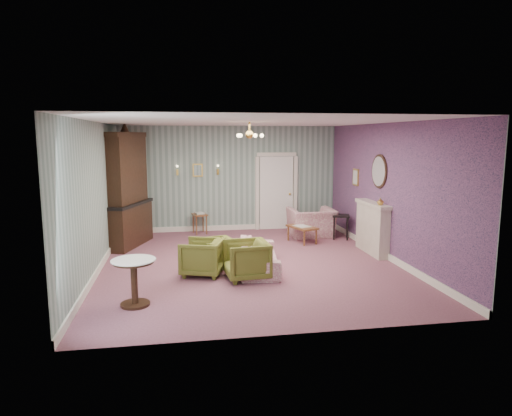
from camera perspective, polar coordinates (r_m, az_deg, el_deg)
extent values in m
plane|color=#864E60|center=(9.57, -0.79, -6.92)|extent=(7.00, 7.00, 0.00)
plane|color=white|center=(9.21, -0.83, 10.71)|extent=(7.00, 7.00, 0.00)
plane|color=slate|center=(12.73, -3.22, 3.67)|extent=(6.00, 0.00, 6.00)
plane|color=slate|center=(5.89, 4.40, -2.50)|extent=(6.00, 0.00, 6.00)
plane|color=slate|center=(9.31, -19.37, 1.24)|extent=(0.00, 7.00, 7.00)
plane|color=slate|center=(10.18, 16.14, 2.01)|extent=(0.00, 7.00, 7.00)
plane|color=#AB5589|center=(10.17, 16.06, 2.01)|extent=(0.00, 7.00, 7.00)
imported|color=brown|center=(8.47, -1.20, -6.26)|extent=(0.78, 0.82, 0.79)
imported|color=brown|center=(8.77, -6.75, -5.91)|extent=(0.88, 0.91, 0.76)
imported|color=brown|center=(9.26, -4.95, -5.40)|extent=(0.75, 0.78, 0.66)
imported|color=#973D5E|center=(9.11, 0.36, -5.37)|extent=(0.77, 1.92, 0.73)
imported|color=#973D5E|center=(12.06, 6.94, -1.24)|extent=(1.16, 0.76, 1.00)
imported|color=gold|center=(10.14, 15.27, 0.79)|extent=(0.15, 0.15, 0.15)
cube|color=maroon|center=(11.91, 6.91, -1.46)|extent=(0.41, 0.28, 0.39)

